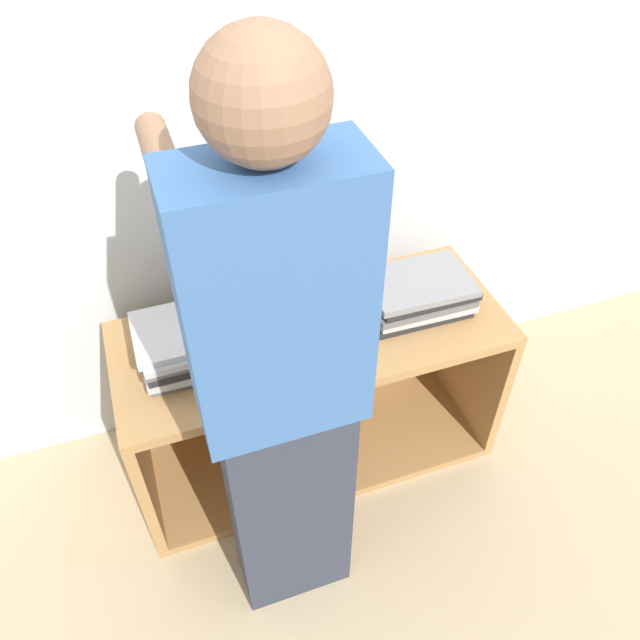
% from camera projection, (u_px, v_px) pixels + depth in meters
% --- Properties ---
extents(ground_plane, '(12.00, 12.00, 0.00)m').
position_uv_depth(ground_plane, '(337.00, 502.00, 2.33)').
color(ground_plane, tan).
extents(wall_back, '(8.00, 0.05, 2.40)m').
position_uv_depth(wall_back, '(272.00, 126.00, 1.94)').
color(wall_back, silver).
rests_on(wall_back, ground_plane).
extents(cart, '(1.31, 0.54, 0.65)m').
position_uv_depth(cart, '(307.00, 381.00, 2.33)').
color(cart, '#A87A47').
rests_on(cart, ground_plane).
extents(laptop_open, '(0.35, 0.32, 0.25)m').
position_uv_depth(laptop_open, '(307.00, 309.00, 2.07)').
color(laptop_open, gray).
rests_on(laptop_open, cart).
extents(laptop_stack_left, '(0.37, 0.26, 0.14)m').
position_uv_depth(laptop_stack_left, '(197.00, 342.00, 1.93)').
color(laptop_stack_left, slate).
rests_on(laptop_stack_left, cart).
extents(laptop_stack_right, '(0.36, 0.25, 0.12)m').
position_uv_depth(laptop_stack_right, '(417.00, 293.00, 2.11)').
color(laptop_stack_right, '#232326').
rests_on(laptop_stack_right, cart).
extents(person, '(0.40, 0.54, 1.78)m').
position_uv_depth(person, '(281.00, 396.00, 1.53)').
color(person, '#2D3342').
rests_on(person, ground_plane).
extents(inventory_tag, '(0.06, 0.02, 0.01)m').
position_uv_depth(inventory_tag, '(197.00, 338.00, 1.83)').
color(inventory_tag, red).
rests_on(inventory_tag, laptop_stack_left).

